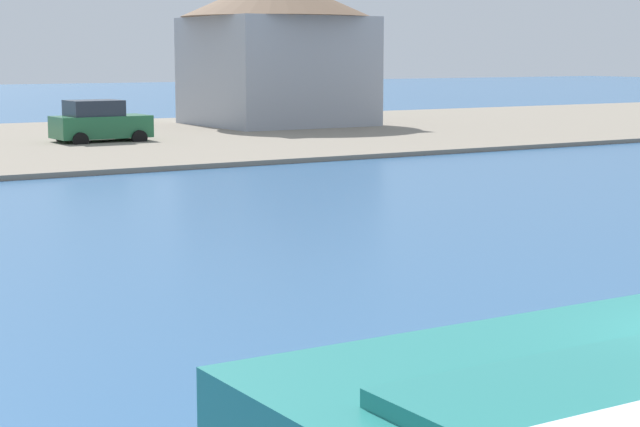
# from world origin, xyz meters

# --- Properties ---
(car_far_shore) EXTENTS (3.85, 2.22, 1.86)m
(car_far_shore) POSITION_xyz_m (7.40, 37.54, 0.95)
(car_far_shore) COLOR #23663D
(car_far_shore) RESTS_ON ground_plane
(house_gabled_white) EXTENTS (9.67, 9.67, 7.66)m
(house_gabled_white) POSITION_xyz_m (19.00, 43.20, 4.20)
(house_gabled_white) COLOR #9EA3AD
(house_gabled_white) RESTS_ON ground_plane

